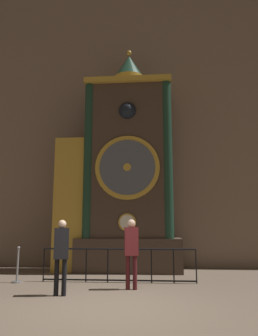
% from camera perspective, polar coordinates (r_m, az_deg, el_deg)
% --- Properties ---
extents(ground_plane, '(28.00, 28.00, 0.00)m').
position_cam_1_polar(ground_plane, '(7.01, -3.37, -23.01)').
color(ground_plane, brown).
extents(cathedral_back_wall, '(24.00, 0.32, 12.10)m').
position_cam_1_polar(cathedral_back_wall, '(14.02, 0.27, 8.53)').
color(cathedral_back_wall, '#7A6656').
rests_on(cathedral_back_wall, ground_plane).
extents(clock_tower, '(4.51, 1.77, 8.44)m').
position_cam_1_polar(clock_tower, '(12.13, -1.52, -1.13)').
color(clock_tower, '#423328').
rests_on(clock_tower, ground_plane).
extents(railing_fence, '(4.40, 0.05, 0.95)m').
position_cam_1_polar(railing_fence, '(9.71, -1.83, -16.23)').
color(railing_fence, black).
rests_on(railing_fence, ground_plane).
extents(visitor_near, '(0.39, 0.30, 1.71)m').
position_cam_1_polar(visitor_near, '(8.03, -11.71, -13.77)').
color(visitor_near, black).
rests_on(visitor_near, ground_plane).
extents(visitor_far, '(0.38, 0.28, 1.74)m').
position_cam_1_polar(visitor_far, '(8.61, 0.41, -13.54)').
color(visitor_far, '#461518').
rests_on(visitor_far, ground_plane).
extents(stanchion_post, '(0.28, 0.28, 1.00)m').
position_cam_1_polar(stanchion_post, '(10.21, -18.88, -16.58)').
color(stanchion_post, gray).
rests_on(stanchion_post, ground_plane).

